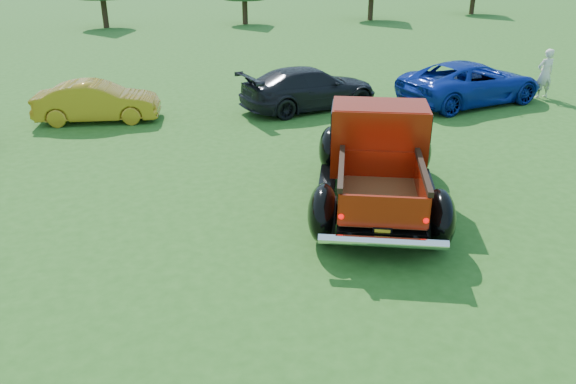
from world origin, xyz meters
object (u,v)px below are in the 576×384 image
at_px(show_car_blue, 471,82).
at_px(pickup_truck, 377,153).
at_px(spectator, 545,74).
at_px(show_car_grey, 310,88).
at_px(show_car_yellow, 97,102).

bearing_deg(show_car_blue, pickup_truck, 124.19).
bearing_deg(spectator, show_car_grey, -6.10).
height_order(pickup_truck, show_car_grey, pickup_truck).
bearing_deg(pickup_truck, show_car_blue, 66.99).
bearing_deg(show_car_blue, show_car_grey, 70.72).
bearing_deg(spectator, show_car_blue, -1.84).
relative_size(pickup_truck, show_car_grey, 1.24).
distance_m(pickup_truck, show_car_yellow, 9.53).
bearing_deg(show_car_grey, spectator, -108.67).
height_order(show_car_grey, spectator, spectator).
xyz_separation_m(show_car_grey, spectator, (8.31, -1.14, 0.18)).
bearing_deg(pickup_truck, spectator, 56.01).
relative_size(pickup_truck, spectator, 3.38).
distance_m(show_car_blue, spectator, 2.86).
relative_size(pickup_truck, show_car_yellow, 1.58).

